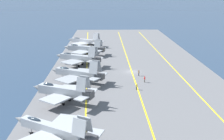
% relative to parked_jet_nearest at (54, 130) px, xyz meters
% --- Properties ---
extents(ground_plane, '(2000.00, 2000.00, 0.00)m').
position_rel_parked_jet_nearest_xyz_m(ground_plane, '(40.63, -16.65, -2.81)').
color(ground_plane, navy).
extents(carrier_deck, '(183.29, 49.96, 0.40)m').
position_rel_parked_jet_nearest_xyz_m(carrier_deck, '(40.63, -16.65, -2.61)').
color(carrier_deck, slate).
rests_on(carrier_deck, ground).
extents(deck_stripe_foul_line, '(164.94, 3.51, 0.01)m').
position_rel_parked_jet_nearest_xyz_m(deck_stripe_foul_line, '(40.63, -30.39, -2.40)').
color(deck_stripe_foul_line, yellow).
rests_on(deck_stripe_foul_line, carrier_deck).
extents(deck_stripe_centerline, '(164.96, 0.36, 0.01)m').
position_rel_parked_jet_nearest_xyz_m(deck_stripe_centerline, '(40.63, -16.65, -2.40)').
color(deck_stripe_centerline, yellow).
rests_on(deck_stripe_centerline, carrier_deck).
extents(deck_stripe_edge_line, '(164.77, 8.72, 0.01)m').
position_rel_parked_jet_nearest_xyz_m(deck_stripe_edge_line, '(40.63, -2.91, -2.40)').
color(deck_stripe_edge_line, yellow).
rests_on(deck_stripe_edge_line, carrier_deck).
extents(parked_jet_nearest, '(13.89, 16.30, 5.85)m').
position_rel_parked_jet_nearest_xyz_m(parked_jet_nearest, '(0.00, 0.00, 0.00)').
color(parked_jet_nearest, '#9EA3A8').
rests_on(parked_jet_nearest, carrier_deck).
extents(parked_jet_second, '(12.28, 15.18, 6.72)m').
position_rel_parked_jet_nearest_xyz_m(parked_jet_second, '(16.97, 0.95, 0.40)').
color(parked_jet_second, '#9EA3A8').
rests_on(parked_jet_second, carrier_deck).
extents(parked_jet_third, '(14.05, 16.38, 6.56)m').
position_rel_parked_jet_nearest_xyz_m(parked_jet_third, '(31.56, -0.91, 0.00)').
color(parked_jet_third, '#93999E').
rests_on(parked_jet_third, carrier_deck).
extents(parked_jet_fourth, '(13.45, 16.48, 6.87)m').
position_rel_parked_jet_nearest_xyz_m(parked_jet_fourth, '(48.16, 0.30, 0.32)').
color(parked_jet_fourth, '#93999E').
rests_on(parked_jet_fourth, carrier_deck).
extents(parked_jet_fifth, '(14.30, 16.95, 6.12)m').
position_rel_parked_jet_nearest_xyz_m(parked_jet_fifth, '(64.38, -0.60, 0.01)').
color(parked_jet_fifth, '#9EA3A8').
rests_on(parked_jet_fifth, carrier_deck).
extents(parked_jet_sixth, '(14.05, 16.82, 6.18)m').
position_rel_parked_jet_nearest_xyz_m(parked_jet_sixth, '(81.07, 0.09, -0.13)').
color(parked_jet_sixth, '#A8AAAF').
rests_on(parked_jet_sixth, carrier_deck).
extents(crew_yellow_vest, '(0.41, 0.46, 1.66)m').
position_rel_parked_jet_nearest_xyz_m(crew_yellow_vest, '(24.85, -16.32, -1.50)').
color(crew_yellow_vest, '#232328').
rests_on(crew_yellow_vest, carrier_deck).
extents(crew_brown_vest, '(0.42, 0.32, 1.80)m').
position_rel_parked_jet_nearest_xyz_m(crew_brown_vest, '(36.51, -18.27, -1.42)').
color(crew_brown_vest, '#232328').
rests_on(crew_brown_vest, carrier_deck).
extents(crew_red_vest, '(0.43, 0.33, 1.76)m').
position_rel_parked_jet_nearest_xyz_m(crew_red_vest, '(30.56, -19.13, -1.44)').
color(crew_red_vest, '#4C473D').
rests_on(crew_red_vest, carrier_deck).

